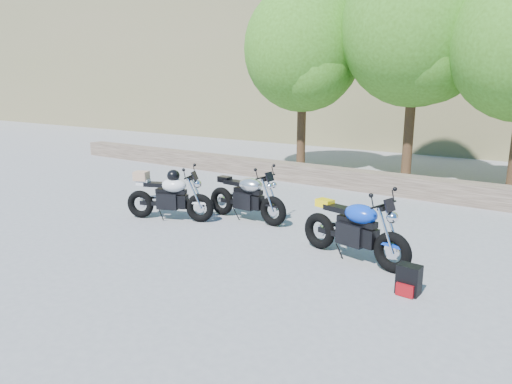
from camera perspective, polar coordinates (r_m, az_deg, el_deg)
ground at (r=7.84m, az=-5.51°, el=-6.48°), size 90.00×90.00×0.00m
stone_wall at (r=12.30m, az=11.63°, el=1.61°), size 22.00×0.55×0.50m
tree_decid_left at (r=14.67m, az=6.14°, el=16.84°), size 3.67×3.67×5.62m
tree_decid_mid at (r=13.75m, az=19.72°, el=18.18°), size 4.08×4.08×6.24m
silver_bike at (r=9.07m, az=-1.15°, el=-0.70°), size 1.91×0.60×0.96m
white_bike at (r=9.25m, az=-10.84°, el=-0.41°), size 1.77×0.87×1.03m
blue_bike at (r=7.13m, az=12.22°, el=-4.66°), size 1.94×0.69×0.98m
backpack at (r=6.25m, az=18.53°, el=-10.41°), size 0.30×0.26×0.39m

